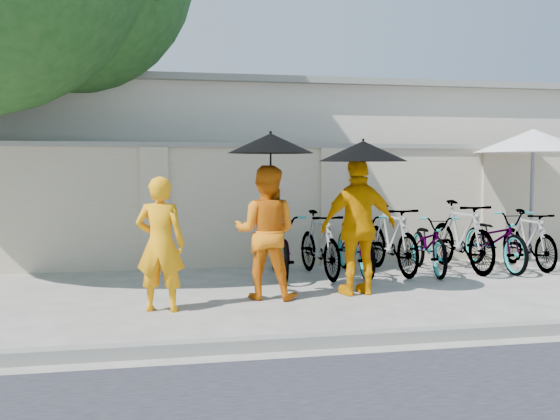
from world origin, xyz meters
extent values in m
plane|color=#B4ACA0|center=(0.00, 0.00, 0.00)|extent=(80.00, 80.00, 0.00)
cube|color=gray|center=(0.00, -1.70, 0.06)|extent=(40.00, 0.16, 0.12)
cube|color=beige|center=(1.00, 3.20, 1.00)|extent=(20.00, 0.30, 2.00)
cube|color=beige|center=(2.00, 7.00, 1.60)|extent=(14.00, 6.00, 3.20)
imported|color=#FF9F0B|center=(-0.93, 0.07, 0.79)|extent=(0.65, 0.50, 1.58)
imported|color=orange|center=(0.39, 0.54, 0.85)|extent=(1.00, 0.89, 1.70)
cylinder|color=black|center=(0.44, 0.46, 1.47)|extent=(0.02, 0.02, 1.01)
cone|color=black|center=(0.44, 0.46, 1.98)|extent=(1.09, 1.09, 0.25)
imported|color=orange|center=(1.63, 0.53, 0.90)|extent=(1.11, 0.60, 1.80)
cylinder|color=black|center=(1.65, 0.45, 1.45)|extent=(0.02, 0.02, 0.86)
cone|color=black|center=(1.65, 0.45, 1.88)|extent=(1.15, 1.15, 0.26)
cylinder|color=gray|center=(5.28, 2.29, 0.04)|extent=(0.44, 0.44, 0.09)
cylinder|color=slate|center=(5.28, 2.29, 1.04)|extent=(0.06, 0.06, 2.08)
cone|color=silver|center=(5.28, 2.29, 2.12)|extent=(2.24, 2.24, 0.40)
imported|color=slate|center=(0.87, 2.01, 0.49)|extent=(0.78, 1.90, 0.98)
imported|color=slate|center=(1.47, 1.93, 0.50)|extent=(0.64, 1.72, 1.01)
imported|color=slate|center=(2.07, 1.98, 0.48)|extent=(0.66, 1.84, 0.96)
imported|color=slate|center=(2.67, 2.02, 0.55)|extent=(0.66, 1.85, 1.09)
imported|color=slate|center=(3.27, 1.92, 0.46)|extent=(0.85, 1.84, 0.93)
imported|color=slate|center=(3.87, 2.03, 0.57)|extent=(0.67, 1.92, 1.13)
imported|color=slate|center=(4.47, 2.03, 0.49)|extent=(0.67, 1.89, 0.99)
imported|color=slate|center=(5.07, 2.02, 0.49)|extent=(0.50, 1.63, 0.97)
camera|label=1|loc=(-0.95, -7.24, 1.69)|focal=40.00mm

